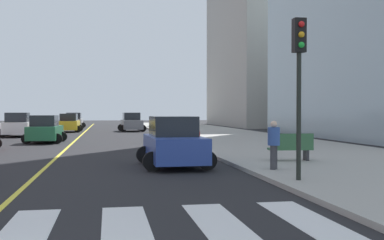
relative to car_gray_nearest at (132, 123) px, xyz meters
The scene contains 13 objects.
sidewalk_kerb_east 28.36m from the car_gray_nearest, 75.12° to the right, with size 10.00×120.00×0.15m, color #9E9B93.
lane_divider_paint 8.94m from the car_gray_nearest, 123.65° to the right, with size 0.16×80.00×0.01m, color yellow.
parking_garage_concrete 30.01m from the car_gray_nearest, 35.10° to the left, with size 18.00×24.00×21.39m, color #9E9B93.
car_gray_nearest is the anchor object (origin of this frame).
car_yellow_second 6.58m from the car_gray_nearest, behind, with size 2.75×4.35×1.93m.
car_green_third 19.25m from the car_gray_nearest, 110.74° to the right, with size 2.76×4.33×1.90m.
car_blue_fourth 33.55m from the car_gray_nearest, 89.96° to the right, with size 2.83×4.46×1.98m.
car_silver_fifth 12.20m from the car_gray_nearest, 123.61° to the left, with size 2.79×4.46×1.99m.
car_white_sixth 13.71m from the car_gray_nearest, 137.76° to the right, with size 2.99×4.68×2.06m.
traffic_light_near_corner 39.18m from the car_gray_nearest, 85.61° to the right, with size 0.36×0.41×4.76m.
park_bench 34.07m from the car_gray_nearest, 81.85° to the right, with size 1.83×0.67×1.12m.
pedestrian_waiting_east 36.51m from the car_gray_nearest, 85.05° to the right, with size 0.42×0.42×1.70m.
fire_hydrant 22.00m from the car_gray_nearest, 81.56° to the right, with size 0.26×0.26×0.89m.
Camera 1 is at (2.37, -4.91, 2.18)m, focal length 44.87 mm.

